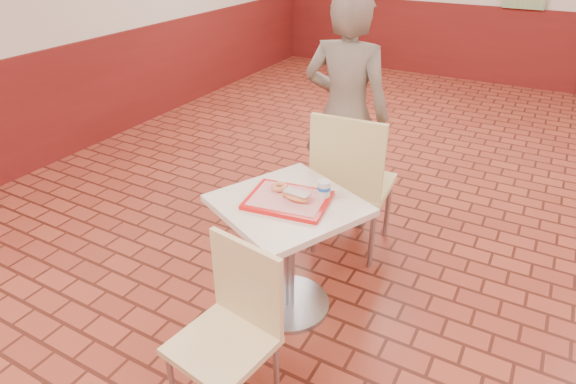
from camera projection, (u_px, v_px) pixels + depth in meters
The scene contains 10 objects.
room_shell at pixel (573, 59), 1.90m from camera, with size 8.01×10.01×3.01m.
wainscot_band at pixel (515, 261), 2.39m from camera, with size 8.00×10.00×1.00m.
main_table at pixel (288, 239), 2.60m from camera, with size 0.67×0.67×0.71m.
chair_main_front at pixel (232, 324), 2.07m from camera, with size 0.43×0.43×0.83m.
chair_main_back at pixel (351, 178), 3.05m from camera, with size 0.49×0.49×1.00m.
customer at pixel (346, 115), 3.28m from camera, with size 0.60×0.39×1.65m, color #74675A.
serving_tray at pixel (288, 200), 2.49m from camera, with size 0.41×0.32×0.03m.
ring_donut at pixel (280, 187), 2.55m from camera, with size 0.09×0.09×0.03m, color #D87E4E.
long_john_donut at pixel (296, 196), 2.45m from camera, with size 0.16×0.08×0.05m.
paper_cup at pixel (324, 188), 2.48m from camera, with size 0.07×0.07×0.08m.
Camera 1 is at (-0.05, -2.22, 1.97)m, focal length 30.00 mm.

